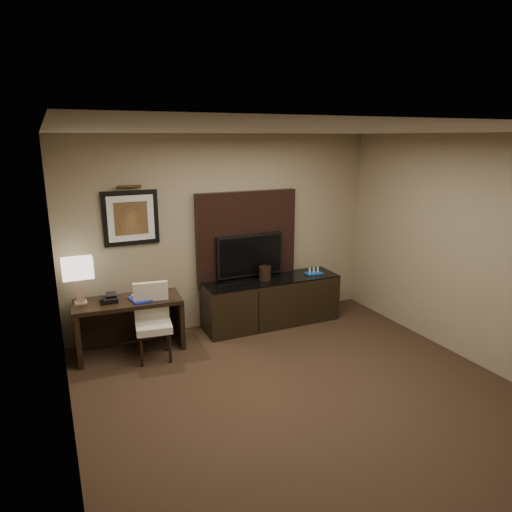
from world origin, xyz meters
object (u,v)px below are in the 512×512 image
table_lamp (79,281)px  desk (129,326)px  credenza (271,301)px  desk_phone (109,298)px  tv (250,255)px  desk_chair (154,325)px  ice_bucket (265,273)px  minibar_tray (314,271)px

table_lamp → desk: bearing=-12.1°
credenza → desk_phone: bearing=-178.4°
credenza → tv: tv is taller
desk → tv: tv is taller
desk → credenza: 2.03m
desk → desk_chair: (0.24, -0.33, 0.09)m
desk → ice_bucket: bearing=5.8°
desk_chair → ice_bucket: ice_bucket is taller
ice_bucket → minibar_tray: 0.79m
desk_phone → desk: bearing=-1.6°
ice_bucket → minibar_tray: size_ratio=0.78×
desk_chair → desk_phone: bearing=150.4°
desk_phone → minibar_tray: desk_phone is taller
tv → minibar_tray: tv is taller
ice_bucket → minibar_tray: bearing=-3.3°
desk → minibar_tray: 2.73m
ice_bucket → desk: bearing=-178.6°
tv → desk_phone: bearing=-173.7°
desk → minibar_tray: size_ratio=5.18×
desk_phone → tv: bearing=10.1°
table_lamp → ice_bucket: bearing=-1.5°
tv → desk_chair: (-1.54, -0.57, -0.58)m
tv → desk_chair: bearing=-159.8°
desk_chair → desk_phone: size_ratio=4.27×
desk_phone → table_lamp: bearing=167.3°
desk_chair → ice_bucket: size_ratio=4.46×
table_lamp → minibar_tray: bearing=-2.0°
tv → ice_bucket: tv is taller
table_lamp → desk_chair: bearing=-29.7°
desk_chair → minibar_tray: 2.51m
desk_phone → ice_bucket: bearing=4.5°
credenza → table_lamp: table_lamp is taller
tv → desk_phone: (-1.99, -0.22, -0.27)m
desk → desk_phone: desk_phone is taller
desk → credenza: size_ratio=0.65×
desk_chair → ice_bucket: (1.68, 0.37, 0.35)m
table_lamp → minibar_tray: table_lamp is taller
desk → desk_phone: 0.45m
table_lamp → desk_phone: table_lamp is taller
desk → minibar_tray: minibar_tray is taller
desk_chair → ice_bucket: 1.76m
ice_bucket → desk_phone: bearing=-179.2°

